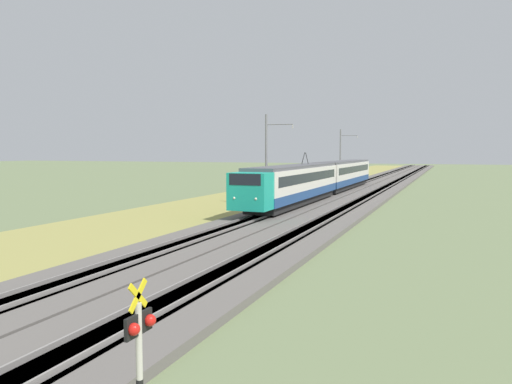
% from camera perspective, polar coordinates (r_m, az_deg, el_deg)
% --- Properties ---
extents(ballast_main, '(240.00, 4.40, 0.30)m').
position_cam_1_polar(ballast_main, '(57.19, 8.63, -0.22)').
color(ballast_main, '#605B56').
rests_on(ballast_main, ground).
extents(ballast_adjacent, '(240.00, 4.40, 0.30)m').
position_cam_1_polar(ballast_adjacent, '(56.35, 13.17, -0.37)').
color(ballast_adjacent, '#605B56').
rests_on(ballast_adjacent, ground).
extents(track_main, '(240.00, 1.57, 0.45)m').
position_cam_1_polar(track_main, '(57.19, 8.63, -0.21)').
color(track_main, '#4C4238').
rests_on(track_main, ground).
extents(track_adjacent, '(240.00, 1.57, 0.45)m').
position_cam_1_polar(track_adjacent, '(56.35, 13.17, -0.36)').
color(track_adjacent, '#4C4238').
rests_on(track_adjacent, ground).
extents(grass_verge, '(240.00, 13.02, 0.12)m').
position_cam_1_polar(grass_verge, '(58.84, 2.90, -0.13)').
color(grass_verge, '#99934C').
rests_on(grass_verge, ground).
extents(passenger_train, '(42.62, 2.85, 4.88)m').
position_cam_1_polar(passenger_train, '(53.41, 7.75, 1.73)').
color(passenger_train, '#19A88E').
rests_on(passenger_train, ground).
extents(crossing_signal_far, '(0.70, 0.23, 2.91)m').
position_cam_1_polar(crossing_signal_far, '(8.69, -13.13, -17.24)').
color(crossing_signal_far, beige).
rests_on(crossing_signal_far, ground).
extents(catenary_mast_mid, '(0.22, 2.56, 8.21)m').
position_cam_1_polar(catenary_mast_mid, '(43.83, 1.27, 3.71)').
color(catenary_mast_mid, slate).
rests_on(catenary_mast_mid, ground).
extents(catenary_mast_far, '(0.22, 2.56, 8.14)m').
position_cam_1_polar(catenary_mast_far, '(73.45, 9.67, 4.01)').
color(catenary_mast_far, slate).
rests_on(catenary_mast_far, ground).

